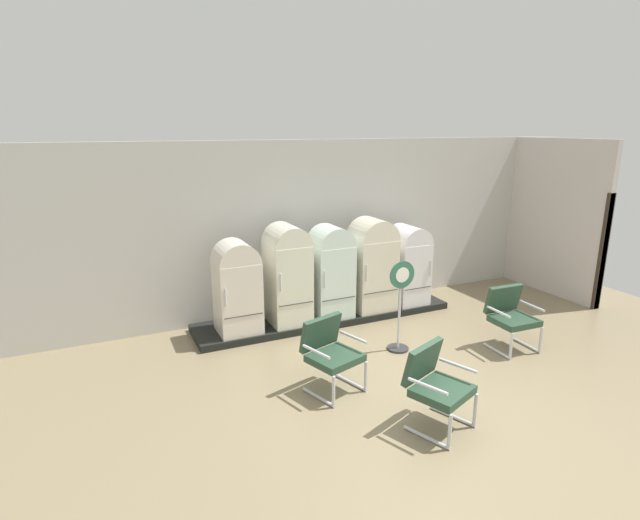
% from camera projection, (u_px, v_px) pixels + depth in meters
% --- Properties ---
extents(ground, '(12.00, 10.00, 0.05)m').
position_uv_depth(ground, '(435.00, 407.00, 5.91)').
color(ground, '#857557').
extents(back_wall, '(11.76, 0.12, 2.99)m').
position_uv_depth(back_wall, '(310.00, 226.00, 8.72)').
color(back_wall, beige).
rests_on(back_wall, ground).
extents(side_wall_right, '(0.16, 2.20, 2.99)m').
position_uv_depth(side_wall_right, '(556.00, 218.00, 9.58)').
color(side_wall_right, beige).
rests_on(side_wall_right, ground).
extents(display_plinth, '(4.45, 0.95, 0.11)m').
position_uv_depth(display_plinth, '(325.00, 316.00, 8.54)').
color(display_plinth, black).
rests_on(display_plinth, ground).
extents(refrigerator_0, '(0.64, 0.64, 1.43)m').
position_uv_depth(refrigerator_0, '(237.00, 285.00, 7.59)').
color(refrigerator_0, silver).
rests_on(refrigerator_0, display_plinth).
extents(refrigerator_1, '(0.62, 0.72, 1.61)m').
position_uv_depth(refrigerator_1, '(287.00, 271.00, 7.94)').
color(refrigerator_1, silver).
rests_on(refrigerator_1, display_plinth).
extents(refrigerator_2, '(0.64, 0.63, 1.53)m').
position_uv_depth(refrigerator_2, '(331.00, 269.00, 8.21)').
color(refrigerator_2, silver).
rests_on(refrigerator_2, display_plinth).
extents(refrigerator_3, '(0.71, 0.66, 1.59)m').
position_uv_depth(refrigerator_3, '(372.00, 262.00, 8.54)').
color(refrigerator_3, silver).
rests_on(refrigerator_3, display_plinth).
extents(refrigerator_4, '(0.59, 0.70, 1.40)m').
position_uv_depth(refrigerator_4, '(408.00, 262.00, 8.89)').
color(refrigerator_4, white).
rests_on(refrigerator_4, display_plinth).
extents(armchair_left, '(0.77, 0.77, 0.92)m').
position_uv_depth(armchair_left, '(330.00, 350.00, 6.15)').
color(armchair_left, silver).
rests_on(armchair_left, ground).
extents(armchair_right, '(0.68, 0.65, 0.92)m').
position_uv_depth(armchair_right, '(511.00, 314.00, 7.34)').
color(armchair_right, silver).
rests_on(armchair_right, ground).
extents(armchair_center, '(0.79, 0.80, 0.92)m').
position_uv_depth(armchair_center, '(436.00, 382.00, 5.39)').
color(armchair_center, silver).
rests_on(armchair_center, ground).
extents(sign_stand, '(0.40, 0.32, 1.36)m').
position_uv_depth(sign_stand, '(400.00, 311.00, 7.22)').
color(sign_stand, '#2D2D30').
rests_on(sign_stand, ground).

